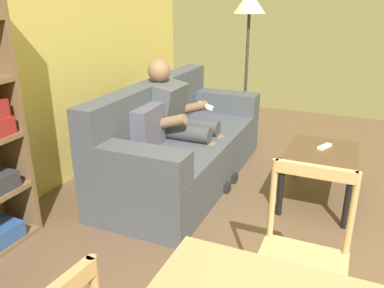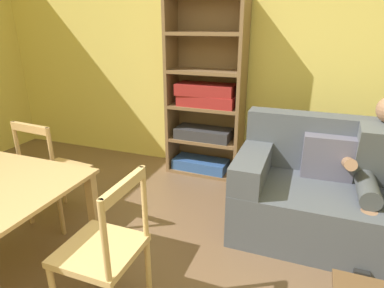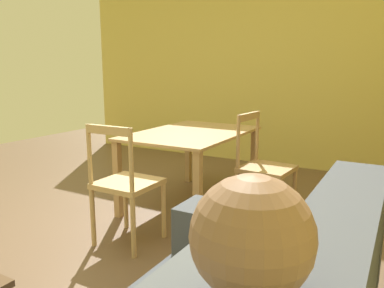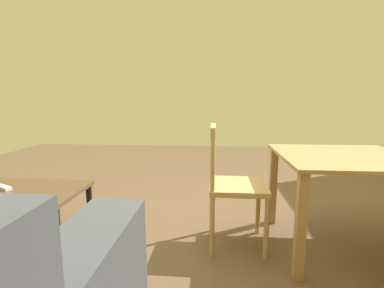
{
  "view_description": "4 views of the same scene",
  "coord_description": "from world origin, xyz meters",
  "px_view_note": "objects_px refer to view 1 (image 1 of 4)",
  "views": [
    {
      "loc": [
        -1.85,
        0.11,
        1.68
      ],
      "look_at": [
        0.04,
        0.92,
        0.9
      ],
      "focal_mm": 36.55,
      "sensor_mm": 36.0,
      "label": 1
    },
    {
      "loc": [
        0.75,
        -0.97,
        1.65
      ],
      "look_at": [
        0.04,
        0.92,
        0.9
      ],
      "focal_mm": 30.31,
      "sensor_mm": 36.0,
      "label": 2
    },
    {
      "loc": [
        1.88,
        2.0,
        1.31
      ],
      "look_at": [
        -1.23,
        0.24,
        0.6
      ],
      "focal_mm": 35.39,
      "sensor_mm": 36.0,
      "label": 3
    },
    {
      "loc": [
        -0.07,
        2.28,
        1.13
      ],
      "look_at": [
        0.04,
        0.92,
        0.9
      ],
      "focal_mm": 25.93,
      "sensor_mm": 36.0,
      "label": 4
    }
  ],
  "objects_px": {
    "coffee_table": "(321,161)",
    "dining_chair_facing_couch": "(301,266)",
    "tv_remote": "(325,147)",
    "floor_lamp": "(249,17)",
    "couch": "(179,146)",
    "person_lounging": "(180,119)"
  },
  "relations": [
    {
      "from": "coffee_table",
      "to": "dining_chair_facing_couch",
      "type": "bearing_deg",
      "value": -177.54
    },
    {
      "from": "coffee_table",
      "to": "tv_remote",
      "type": "distance_m",
      "value": 0.19
    },
    {
      "from": "floor_lamp",
      "to": "tv_remote",
      "type": "bearing_deg",
      "value": -135.13
    },
    {
      "from": "tv_remote",
      "to": "dining_chair_facing_couch",
      "type": "height_order",
      "value": "dining_chair_facing_couch"
    },
    {
      "from": "dining_chair_facing_couch",
      "to": "couch",
      "type": "bearing_deg",
      "value": 41.69
    },
    {
      "from": "tv_remote",
      "to": "floor_lamp",
      "type": "relative_size",
      "value": 0.1
    },
    {
      "from": "person_lounging",
      "to": "dining_chair_facing_couch",
      "type": "height_order",
      "value": "person_lounging"
    },
    {
      "from": "person_lounging",
      "to": "coffee_table",
      "type": "distance_m",
      "value": 1.31
    },
    {
      "from": "couch",
      "to": "floor_lamp",
      "type": "distance_m",
      "value": 1.76
    },
    {
      "from": "dining_chair_facing_couch",
      "to": "floor_lamp",
      "type": "distance_m",
      "value": 3.21
    },
    {
      "from": "couch",
      "to": "coffee_table",
      "type": "xyz_separation_m",
      "value": [
        0.11,
        -1.29,
        0.02
      ]
    },
    {
      "from": "couch",
      "to": "tv_remote",
      "type": "bearing_deg",
      "value": -77.52
    },
    {
      "from": "dining_chair_facing_couch",
      "to": "person_lounging",
      "type": "bearing_deg",
      "value": 41.19
    },
    {
      "from": "person_lounging",
      "to": "dining_chair_facing_couch",
      "type": "distance_m",
      "value": 2.06
    },
    {
      "from": "couch",
      "to": "person_lounging",
      "type": "relative_size",
      "value": 1.86
    },
    {
      "from": "person_lounging",
      "to": "floor_lamp",
      "type": "height_order",
      "value": "floor_lamp"
    },
    {
      "from": "dining_chair_facing_couch",
      "to": "floor_lamp",
      "type": "height_order",
      "value": "floor_lamp"
    },
    {
      "from": "couch",
      "to": "tv_remote",
      "type": "relative_size",
      "value": 12.55
    },
    {
      "from": "tv_remote",
      "to": "floor_lamp",
      "type": "height_order",
      "value": "floor_lamp"
    },
    {
      "from": "person_lounging",
      "to": "dining_chair_facing_couch",
      "type": "bearing_deg",
      "value": -138.81
    },
    {
      "from": "person_lounging",
      "to": "tv_remote",
      "type": "height_order",
      "value": "person_lounging"
    },
    {
      "from": "couch",
      "to": "coffee_table",
      "type": "height_order",
      "value": "couch"
    }
  ]
}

